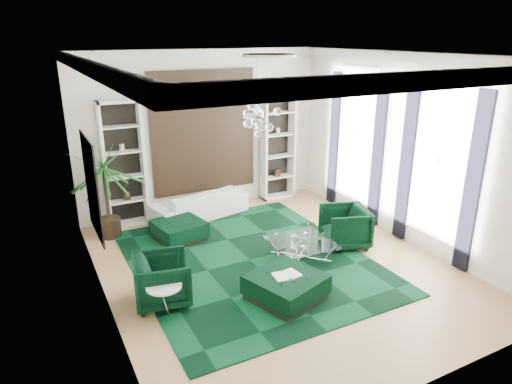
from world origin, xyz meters
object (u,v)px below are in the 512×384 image
side_table (165,301)px  palm (105,181)px  sofa (199,204)px  armchair_left (162,280)px  ottoman_front (286,287)px  armchair_right (345,227)px  ottoman_side (179,231)px  coffee_table (301,251)px

side_table → palm: 3.54m
sofa → armchair_left: armchair_left is taller
ottoman_front → side_table: bearing=167.0°
palm → side_table: bearing=-87.0°
sofa → armchair_right: (2.08, -2.81, 0.07)m
sofa → armchair_right: 3.50m
ottoman_side → side_table: (-1.07, -2.54, 0.05)m
side_table → palm: (-0.18, 3.39, 0.99)m
armchair_right → ottoman_side: size_ratio=0.96×
ottoman_side → palm: 1.84m
armchair_left → ottoman_front: 1.99m
ottoman_side → side_table: 2.76m
sofa → armchair_right: armchair_right is taller
sofa → side_table: sofa is taller
armchair_right → armchair_left: bearing=-66.7°
coffee_table → palm: bearing=137.1°
sofa → palm: palm is taller
coffee_table → armchair_left: bearing=-176.2°
coffee_table → side_table: (-2.84, -0.59, 0.07)m
ottoman_side → ottoman_front: (0.82, -2.97, 0.01)m
armchair_right → coffee_table: size_ratio=0.79×
palm → sofa: bearing=4.3°
ottoman_side → side_table: side_table is taller
ottoman_side → ottoman_front: 3.09m
sofa → ottoman_front: 3.98m
sofa → armchair_left: bearing=47.6°
armchair_left → ottoman_front: size_ratio=0.82×
armchair_left → side_table: armchair_left is taller
armchair_left → palm: palm is taller
coffee_table → palm: (-3.02, 2.81, 1.06)m
coffee_table → ottoman_front: bearing=-132.7°
ottoman_front → ottoman_side: bearing=105.4°
ottoman_front → armchair_left: bearing=154.9°
armchair_left → side_table: 0.44m
ottoman_front → side_table: side_table is taller
coffee_table → palm: 4.25m
sofa → palm: bearing=-8.2°
armchair_left → coffee_table: bearing=-75.0°
coffee_table → ottoman_side: size_ratio=1.22×
armchair_left → palm: bearing=16.4°
armchair_left → armchair_right: 3.91m
sofa → palm: 2.28m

